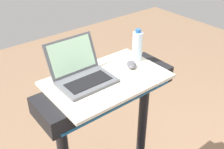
% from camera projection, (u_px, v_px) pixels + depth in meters
% --- Properties ---
extents(desk_board, '(0.72, 0.46, 0.02)m').
position_uv_depth(desk_board, '(107.00, 80.00, 1.63)').
color(desk_board, beige).
rests_on(desk_board, treadmill_base).
extents(laptop, '(0.32, 0.31, 0.22)m').
position_uv_depth(laptop, '(82.00, 73.00, 1.58)').
color(laptop, '#515459').
rests_on(laptop, desk_board).
extents(computer_mouse, '(0.11, 0.12, 0.03)m').
position_uv_depth(computer_mouse, '(131.00, 65.00, 1.73)').
color(computer_mouse, '#4C4C51').
rests_on(computer_mouse, desk_board).
extents(water_bottle, '(0.07, 0.07, 0.22)m').
position_uv_depth(water_bottle, '(137.00, 46.00, 1.77)').
color(water_bottle, silver).
rests_on(water_bottle, desk_board).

